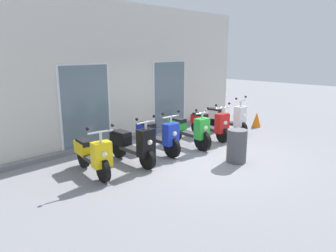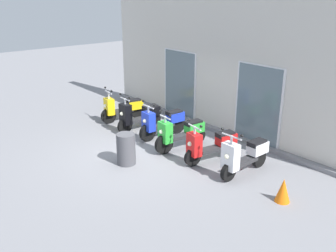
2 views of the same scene
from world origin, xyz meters
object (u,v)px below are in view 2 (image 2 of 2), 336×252
Objects in this scene: scooter_white at (244,155)px; scooter_blue at (163,122)px; scooter_black at (139,115)px; traffic_cone at (283,190)px; trash_bin at (126,149)px; scooter_yellow at (123,108)px; scooter_green at (181,133)px; scooter_red at (211,145)px.

scooter_blue is at bearing 178.99° from scooter_white.
scooter_black is 5.43m from traffic_cone.
scooter_blue reaches higher than traffic_cone.
trash_bin is (0.83, -1.87, -0.08)m from scooter_blue.
trash_bin is (2.85, -1.81, -0.05)m from scooter_yellow.
traffic_cone is at bearing -3.78° from scooter_green.
scooter_yellow is at bearing 177.65° from scooter_green.
scooter_blue is at bearing 176.50° from scooter_red.
scooter_blue reaches higher than scooter_green.
scooter_red is (4.11, -0.06, 0.01)m from scooter_yellow.
scooter_black is 3.07m from scooter_red.
scooter_white reaches higher than scooter_blue.
trash_bin is at bearing -32.40° from scooter_yellow.
scooter_black is 1.98m from scooter_green.
scooter_black is 0.96× the size of scooter_blue.
scooter_yellow is 0.95× the size of scooter_blue.
scooter_white reaches higher than trash_bin.
scooter_white is (2.09, 0.14, 0.02)m from scooter_green.
scooter_red is at bearing 3.26° from scooter_green.
scooter_blue is 0.98× the size of scooter_green.
scooter_black is at bearing -5.71° from scooter_yellow.
traffic_cone is at bearing -6.99° from scooter_red.
traffic_cone is at bearing -5.36° from scooter_blue.
traffic_cone is at bearing -3.11° from scooter_yellow.
scooter_white reaches higher than scooter_red.
scooter_yellow is 0.98× the size of scooter_white.
scooter_green is 1.08m from scooter_red.
trash_bin is (1.80, -1.70, -0.08)m from scooter_black.
traffic_cone is at bearing 21.89° from trash_bin.
scooter_red is 1.02m from scooter_white.
scooter_black is at bearing 179.43° from scooter_green.
scooter_black is 1.98× the size of trash_bin.
trash_bin is at bearing -66.05° from scooter_blue.
scooter_green is at bearing -176.31° from scooter_white.
scooter_red is (1.08, 0.06, -0.01)m from scooter_green.
trash_bin is (-3.62, -1.45, 0.14)m from traffic_cone.
scooter_green reaches higher than trash_bin.
scooter_blue is 1.03m from scooter_green.
scooter_blue is 1.03× the size of scooter_white.
scooter_white is 1.99× the size of trash_bin.
scooter_black is 2.48m from trash_bin.
traffic_cone is at bearing -2.61° from scooter_black.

